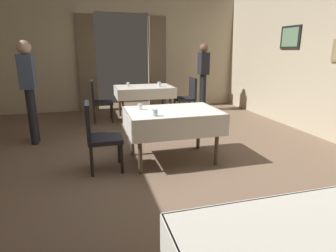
{
  "coord_description": "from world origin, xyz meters",
  "views": [
    {
      "loc": [
        -0.88,
        -3.49,
        1.58
      ],
      "look_at": [
        0.19,
        0.36,
        0.48
      ],
      "focal_mm": 29.96,
      "sensor_mm": 36.0,
      "label": 1
    }
  ],
  "objects_px": {
    "dining_table_mid": "(173,117)",
    "person_waiter_by_doorway": "(203,71)",
    "glass_far_a": "(128,84)",
    "dining_table_far": "(144,90)",
    "chair_far_left": "(99,99)",
    "person_diner_standing_aside": "(29,84)",
    "glass_mid_b": "(155,113)",
    "glass_far_b": "(159,84)",
    "glass_mid_a": "(140,107)",
    "chair_far_right": "(188,95)",
    "chair_mid_left": "(98,133)"
  },
  "relations": [
    {
      "from": "dining_table_mid",
      "to": "chair_far_right",
      "type": "height_order",
      "value": "chair_far_right"
    },
    {
      "from": "dining_table_mid",
      "to": "chair_far_right",
      "type": "distance_m",
      "value": 2.81
    },
    {
      "from": "glass_mid_b",
      "to": "glass_far_a",
      "type": "relative_size",
      "value": 0.93
    },
    {
      "from": "chair_mid_left",
      "to": "glass_mid_b",
      "type": "xyz_separation_m",
      "value": [
        0.71,
        -0.21,
        0.28
      ]
    },
    {
      "from": "glass_mid_b",
      "to": "person_waiter_by_doorway",
      "type": "relative_size",
      "value": 0.05
    },
    {
      "from": "dining_table_far",
      "to": "glass_far_a",
      "type": "height_order",
      "value": "glass_far_a"
    },
    {
      "from": "dining_table_mid",
      "to": "glass_mid_a",
      "type": "xyz_separation_m",
      "value": [
        -0.44,
        0.15,
        0.15
      ]
    },
    {
      "from": "dining_table_far",
      "to": "glass_mid_b",
      "type": "distance_m",
      "value": 3.01
    },
    {
      "from": "chair_far_right",
      "to": "glass_far_a",
      "type": "height_order",
      "value": "chair_far_right"
    },
    {
      "from": "chair_mid_left",
      "to": "chair_far_left",
      "type": "distance_m",
      "value": 2.67
    },
    {
      "from": "chair_mid_left",
      "to": "glass_mid_b",
      "type": "bearing_deg",
      "value": -16.62
    },
    {
      "from": "glass_mid_b",
      "to": "person_diner_standing_aside",
      "type": "height_order",
      "value": "person_diner_standing_aside"
    },
    {
      "from": "chair_far_right",
      "to": "glass_far_a",
      "type": "bearing_deg",
      "value": 171.6
    },
    {
      "from": "glass_mid_a",
      "to": "person_waiter_by_doorway",
      "type": "height_order",
      "value": "person_waiter_by_doorway"
    },
    {
      "from": "dining_table_far",
      "to": "person_diner_standing_aside",
      "type": "xyz_separation_m",
      "value": [
        -2.18,
        -1.28,
        0.36
      ]
    },
    {
      "from": "person_diner_standing_aside",
      "to": "glass_far_a",
      "type": "bearing_deg",
      "value": 37.01
    },
    {
      "from": "glass_mid_a",
      "to": "person_diner_standing_aside",
      "type": "relative_size",
      "value": 0.05
    },
    {
      "from": "person_waiter_by_doorway",
      "to": "glass_far_a",
      "type": "bearing_deg",
      "value": -169.57
    },
    {
      "from": "dining_table_mid",
      "to": "glass_far_b",
      "type": "relative_size",
      "value": 11.69
    },
    {
      "from": "chair_far_left",
      "to": "person_waiter_by_doorway",
      "type": "distance_m",
      "value": 2.8
    },
    {
      "from": "chair_far_right",
      "to": "glass_mid_a",
      "type": "height_order",
      "value": "chair_far_right"
    },
    {
      "from": "glass_mid_b",
      "to": "chair_far_left",
      "type": "bearing_deg",
      "value": 102.1
    },
    {
      "from": "dining_table_mid",
      "to": "chair_mid_left",
      "type": "xyz_separation_m",
      "value": [
        -1.04,
        -0.09,
        -0.13
      ]
    },
    {
      "from": "chair_far_left",
      "to": "glass_far_a",
      "type": "relative_size",
      "value": 9.79
    },
    {
      "from": "person_waiter_by_doorway",
      "to": "person_diner_standing_aside",
      "type": "distance_m",
      "value": 4.21
    },
    {
      "from": "dining_table_mid",
      "to": "person_waiter_by_doorway",
      "type": "xyz_separation_m",
      "value": [
        1.75,
        3.14,
        0.38
      ]
    },
    {
      "from": "chair_far_left",
      "to": "glass_mid_a",
      "type": "height_order",
      "value": "chair_far_left"
    },
    {
      "from": "glass_far_a",
      "to": "person_waiter_by_doorway",
      "type": "bearing_deg",
      "value": 10.43
    },
    {
      "from": "glass_mid_a",
      "to": "person_waiter_by_doorway",
      "type": "relative_size",
      "value": 0.05
    },
    {
      "from": "glass_mid_b",
      "to": "chair_far_right",
      "type": "bearing_deg",
      "value": 62.91
    },
    {
      "from": "glass_far_b",
      "to": "person_diner_standing_aside",
      "type": "xyz_separation_m",
      "value": [
        -2.51,
        -1.14,
        0.22
      ]
    },
    {
      "from": "chair_mid_left",
      "to": "glass_far_b",
      "type": "distance_m",
      "value": 3.02
    },
    {
      "from": "chair_far_left",
      "to": "glass_far_b",
      "type": "relative_size",
      "value": 8.28
    },
    {
      "from": "dining_table_mid",
      "to": "glass_mid_a",
      "type": "bearing_deg",
      "value": 161.05
    },
    {
      "from": "glass_mid_b",
      "to": "glass_far_b",
      "type": "relative_size",
      "value": 0.78
    },
    {
      "from": "chair_far_left",
      "to": "glass_mid_a",
      "type": "relative_size",
      "value": 10.79
    },
    {
      "from": "dining_table_far",
      "to": "person_waiter_by_doorway",
      "type": "xyz_separation_m",
      "value": [
        1.65,
        0.46,
        0.36
      ]
    },
    {
      "from": "person_diner_standing_aside",
      "to": "dining_table_mid",
      "type": "bearing_deg",
      "value": -33.73
    },
    {
      "from": "dining_table_mid",
      "to": "person_waiter_by_doorway",
      "type": "bearing_deg",
      "value": 60.83
    },
    {
      "from": "dining_table_mid",
      "to": "person_diner_standing_aside",
      "type": "height_order",
      "value": "person_diner_standing_aside"
    },
    {
      "from": "chair_far_left",
      "to": "person_waiter_by_doorway",
      "type": "bearing_deg",
      "value": 11.77
    },
    {
      "from": "chair_far_right",
      "to": "person_waiter_by_doorway",
      "type": "distance_m",
      "value": 0.98
    },
    {
      "from": "glass_far_a",
      "to": "chair_far_left",
      "type": "bearing_deg",
      "value": -164.42
    },
    {
      "from": "chair_far_left",
      "to": "person_diner_standing_aside",
      "type": "relative_size",
      "value": 0.54
    },
    {
      "from": "chair_mid_left",
      "to": "glass_far_a",
      "type": "relative_size",
      "value": 9.79
    },
    {
      "from": "glass_mid_b",
      "to": "glass_far_b",
      "type": "height_order",
      "value": "glass_far_b"
    },
    {
      "from": "glass_mid_a",
      "to": "glass_far_b",
      "type": "height_order",
      "value": "glass_far_b"
    },
    {
      "from": "chair_mid_left",
      "to": "glass_far_a",
      "type": "height_order",
      "value": "chair_mid_left"
    },
    {
      "from": "chair_far_right",
      "to": "glass_far_b",
      "type": "bearing_deg",
      "value": -177.69
    },
    {
      "from": "dining_table_far",
      "to": "dining_table_mid",
      "type": "bearing_deg",
      "value": -92.1
    }
  ]
}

